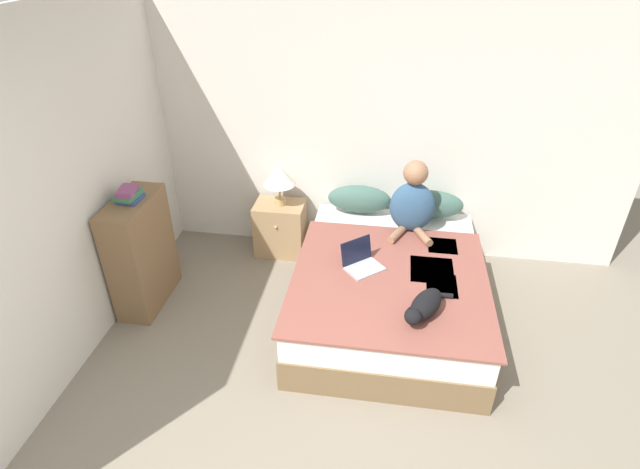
{
  "coord_description": "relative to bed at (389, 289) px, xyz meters",
  "views": [
    {
      "loc": [
        0.25,
        -1.37,
        2.92
      ],
      "look_at": [
        -0.26,
        1.91,
        0.87
      ],
      "focal_mm": 28.0,
      "sensor_mm": 36.0,
      "label": 1
    }
  ],
  "objects": [
    {
      "name": "person_sitting",
      "position": [
        0.15,
        0.59,
        0.56
      ],
      "size": [
        0.41,
        0.4,
        0.69
      ],
      "color": "#33567A",
      "rests_on": "bed"
    },
    {
      "name": "table_lamp",
      "position": [
        -1.13,
        0.83,
        0.61
      ],
      "size": [
        0.32,
        0.32,
        0.43
      ],
      "color": "tan",
      "rests_on": "nightstand"
    },
    {
      "name": "bed",
      "position": [
        0.0,
        0.0,
        0.0
      ],
      "size": [
        1.57,
        2.02,
        0.52
      ],
      "color": "brown",
      "rests_on": "ground_plane"
    },
    {
      "name": "book_stack_top",
      "position": [
        -2.15,
        -0.14,
        0.82
      ],
      "size": [
        0.19,
        0.23,
        0.11
      ],
      "color": "#334C8E",
      "rests_on": "bookshelf"
    },
    {
      "name": "cat_tabby",
      "position": [
        0.25,
        -0.61,
        0.35
      ],
      "size": [
        0.38,
        0.47,
        0.19
      ],
      "rotation": [
        0.0,
        0.0,
        -2.07
      ],
      "color": "black",
      "rests_on": "bed"
    },
    {
      "name": "wall_side",
      "position": [
        -2.35,
        -0.52,
        1.02
      ],
      "size": [
        0.05,
        4.15,
        2.55
      ],
      "color": "silver",
      "rests_on": "ground_plane"
    },
    {
      "name": "pillow_far",
      "position": [
        0.34,
        0.87,
        0.4
      ],
      "size": [
        0.62,
        0.23,
        0.28
      ],
      "color": "#42665B",
      "rests_on": "bed"
    },
    {
      "name": "nightstand",
      "position": [
        -1.14,
        0.83,
        0.02
      ],
      "size": [
        0.5,
        0.38,
        0.56
      ],
      "color": "tan",
      "rests_on": "ground_plane"
    },
    {
      "name": "bookshelf",
      "position": [
        -2.15,
        -0.14,
        0.26
      ],
      "size": [
        0.3,
        0.7,
        1.02
      ],
      "color": "brown",
      "rests_on": "ground_plane"
    },
    {
      "name": "wall_back",
      "position": [
        -0.31,
        1.08,
        1.02
      ],
      "size": [
        5.03,
        0.05,
        2.55
      ],
      "color": "silver",
      "rests_on": "ground_plane"
    },
    {
      "name": "laptop_open",
      "position": [
        -0.24,
        -0.07,
        0.31
      ],
      "size": [
        0.39,
        0.38,
        0.22
      ],
      "rotation": [
        0.0,
        0.0,
        0.72
      ],
      "color": "#B7B7BC",
      "rests_on": "bed"
    },
    {
      "name": "pillow_near",
      "position": [
        -0.34,
        0.87,
        0.4
      ],
      "size": [
        0.62,
        0.23,
        0.28
      ],
      "color": "#42665B",
      "rests_on": "bed"
    }
  ]
}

